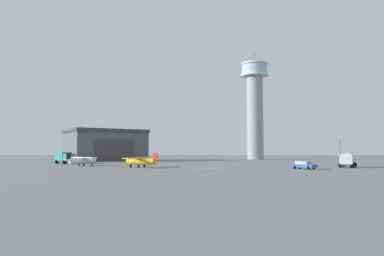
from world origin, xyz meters
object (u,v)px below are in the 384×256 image
object	(u,v)px
traffic_cone_near_left	(160,165)
traffic_cone_near_right	(244,165)
light_post_north	(340,147)
airplane_yellow	(141,161)
truck_fuel_tanker_silver	(348,159)
truck_box_teal	(65,157)
car_blue	(304,165)
control_tower	(255,104)
airplane_white	(82,160)

from	to	relation	value
traffic_cone_near_left	traffic_cone_near_right	size ratio (longest dim) A/B	1.13
light_post_north	traffic_cone_near_right	distance (m)	53.16
airplane_yellow	truck_fuel_tanker_silver	distance (m)	40.14
truck_box_teal	airplane_yellow	bearing A→B (deg)	2.73
car_blue	light_post_north	world-z (taller)	light_post_north
control_tower	traffic_cone_near_left	xyz separation A→B (m)	(-27.89, -60.82, -20.73)
control_tower	car_blue	distance (m)	75.37
car_blue	traffic_cone_near_right	size ratio (longest dim) A/B	7.86
car_blue	traffic_cone_near_left	bearing A→B (deg)	-155.91
airplane_yellow	control_tower	bearing A→B (deg)	-92.87
light_post_north	traffic_cone_near_right	bearing A→B (deg)	-129.72
truck_box_teal	truck_fuel_tanker_silver	bearing A→B (deg)	28.05
traffic_cone_near_right	traffic_cone_near_left	bearing A→B (deg)	173.33
airplane_white	truck_fuel_tanker_silver	bearing A→B (deg)	-51.43
truck_fuel_tanker_silver	car_blue	world-z (taller)	truck_fuel_tanker_silver
airplane_yellow	truck_fuel_tanker_silver	xyz separation A→B (m)	(40.05, 2.62, 0.30)
truck_box_teal	truck_fuel_tanker_silver	distance (m)	65.19
airplane_white	traffic_cone_near_right	xyz separation A→B (m)	(34.15, -1.23, -1.01)
truck_box_teal	traffic_cone_near_left	distance (m)	28.19
control_tower	truck_fuel_tanker_silver	bearing A→B (deg)	-81.71
airplane_yellow	truck_fuel_tanker_silver	size ratio (longest dim) A/B	1.45
truck_fuel_tanker_silver	light_post_north	xyz separation A→B (m)	(13.98, 43.60, 2.92)
control_tower	light_post_north	size ratio (longest dim) A/B	5.41
airplane_yellow	traffic_cone_near_right	xyz separation A→B (m)	(20.17, 5.46, -1.05)
control_tower	traffic_cone_near_left	distance (m)	70.05
traffic_cone_near_left	car_blue	bearing A→B (deg)	-23.34
truck_box_teal	light_post_north	size ratio (longest dim) A/B	0.87
airplane_yellow	car_blue	bearing A→B (deg)	-166.92
airplane_yellow	traffic_cone_near_left	world-z (taller)	airplane_yellow
airplane_yellow	traffic_cone_near_left	xyz separation A→B (m)	(2.59, 7.52, -1.02)
control_tower	truck_fuel_tanker_silver	distance (m)	69.19
control_tower	traffic_cone_near_right	size ratio (longest dim) A/B	74.67
airplane_white	light_post_north	distance (m)	78.73
light_post_north	airplane_yellow	bearing A→B (deg)	-139.45
truck_box_teal	light_post_north	xyz separation A→B (m)	(76.96, 26.80, 2.93)
truck_fuel_tanker_silver	traffic_cone_near_left	size ratio (longest dim) A/B	10.54
traffic_cone_near_left	control_tower	bearing A→B (deg)	65.36
truck_box_teal	light_post_north	bearing A→B (deg)	62.19
control_tower	airplane_yellow	distance (m)	77.38
airplane_yellow	light_post_north	bearing A→B (deg)	-118.29
airplane_white	airplane_yellow	distance (m)	15.50
control_tower	airplane_yellow	world-z (taller)	control_tower
light_post_north	airplane_white	bearing A→B (deg)	-149.84
control_tower	airplane_yellow	bearing A→B (deg)	-114.04
car_blue	traffic_cone_near_right	world-z (taller)	car_blue
control_tower	truck_box_teal	world-z (taller)	control_tower
airplane_white	airplane_yellow	bearing A→B (deg)	-72.71
airplane_yellow	traffic_cone_near_right	size ratio (longest dim) A/B	17.30
car_blue	traffic_cone_near_right	xyz separation A→B (m)	(-9.68, 9.71, -0.47)
light_post_north	control_tower	bearing A→B (deg)	136.79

